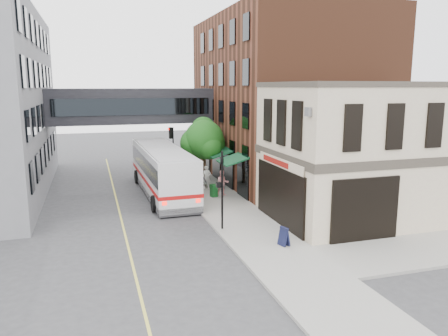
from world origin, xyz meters
TOP-DOWN VIEW (x-y plane):
  - ground at (0.00, 0.00)m, footprint 120.00×120.00m
  - sidewalk_main at (2.00, 14.00)m, footprint 4.00×60.00m
  - corner_building at (8.97, 2.00)m, footprint 10.19×8.12m
  - brick_building at (9.98, 15.00)m, footprint 13.76×18.00m
  - skyway_bridge at (-3.00, 18.00)m, footprint 14.00×3.18m
  - traffic_signal_near at (0.37, 2.00)m, footprint 0.44×0.22m
  - traffic_signal_far at (0.26, 17.00)m, footprint 0.53×0.28m
  - street_sign_pole at (0.39, 7.00)m, footprint 0.08×0.75m
  - street_tree at (2.19, 13.22)m, footprint 3.80×3.20m
  - lane_marking at (-5.00, 10.00)m, footprint 0.12×40.00m
  - bus at (-1.43, 11.81)m, footprint 3.41×13.25m
  - pedestrian_a at (2.12, 11.94)m, footprint 0.70×0.49m
  - pedestrian_b at (2.66, 9.38)m, footprint 1.03×0.86m
  - pedestrian_c at (1.49, 11.64)m, footprint 1.23×0.98m
  - newspaper_box at (1.93, 9.23)m, footprint 0.55×0.52m
  - sandwich_board at (2.65, -1.50)m, footprint 0.51×0.64m

SIDE VIEW (x-z plane):
  - ground at x=0.00m, z-range 0.00..0.00m
  - lane_marking at x=-5.00m, z-range 0.00..0.01m
  - sidewalk_main at x=2.00m, z-range 0.00..0.15m
  - newspaper_box at x=1.93m, z-range 0.15..1.07m
  - sandwich_board at x=2.65m, z-range 0.15..1.14m
  - pedestrian_c at x=1.49m, z-range 0.15..1.82m
  - pedestrian_a at x=2.12m, z-range 0.15..1.98m
  - pedestrian_b at x=2.66m, z-range 0.15..2.07m
  - street_sign_pole at x=0.39m, z-range 0.43..3.43m
  - bus at x=-1.43m, z-range 0.21..3.77m
  - traffic_signal_near at x=0.37m, z-range 0.68..5.28m
  - traffic_signal_far at x=0.26m, z-range 1.09..5.59m
  - street_tree at x=2.19m, z-range 1.11..6.71m
  - corner_building at x=8.97m, z-range -0.01..8.44m
  - skyway_bridge at x=-3.00m, z-range 5.00..8.00m
  - brick_building at x=9.98m, z-range -0.01..13.99m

